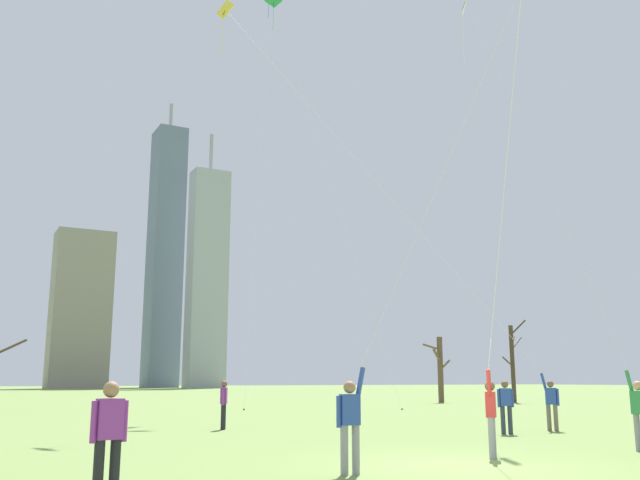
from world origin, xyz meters
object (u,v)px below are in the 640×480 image
kite_flyer_foreground_left_white (571,248)px  distant_kite_high_overhead_blue (267,44)px  kite_flyer_midfield_center_teal (433,215)px  distant_kite_drifting_left_green (283,31)px  bystander_far_off_by_trees (109,435)px  bystander_watching_nearby (224,402)px  bare_tree_leftmost (440,368)px  kite_flyer_midfield_left_pink (504,252)px  bare_tree_center (513,361)px  kite_flyer_midfield_right_yellow (467,301)px  bystander_strolling_midfield (506,404)px

kite_flyer_foreground_left_white → distant_kite_high_overhead_blue: distant_kite_high_overhead_blue is taller
kite_flyer_midfield_center_teal → distant_kite_drifting_left_green: size_ratio=0.66×
distant_kite_drifting_left_green → bystander_far_off_by_trees: bearing=-118.8°
bystander_watching_nearby → bare_tree_leftmost: size_ratio=0.33×
bystander_far_off_by_trees → bare_tree_leftmost: bare_tree_leftmost is taller
kite_flyer_midfield_left_pink → bystander_watching_nearby: (-0.97, 12.85, -3.17)m
bystander_far_off_by_trees → bystander_watching_nearby: same height
kite_flyer_midfield_left_pink → distant_kite_high_overhead_blue: bearing=75.9°
bystander_watching_nearby → distant_kite_high_overhead_blue: distant_kite_high_overhead_blue is taller
kite_flyer_foreground_left_white → distant_kite_high_overhead_blue: bearing=86.9°
kite_flyer_midfield_left_pink → kite_flyer_foreground_left_white: kite_flyer_foreground_left_white is taller
kite_flyer_midfield_center_teal → bystander_watching_nearby: kite_flyer_midfield_center_teal is taller
kite_flyer_midfield_center_teal → bystander_watching_nearby: 12.74m
kite_flyer_midfield_left_pink → kite_flyer_foreground_left_white: size_ratio=0.77×
kite_flyer_foreground_left_white → distant_kite_drifting_left_green: distant_kite_drifting_left_green is taller
kite_flyer_midfield_center_teal → bystander_far_off_by_trees: kite_flyer_midfield_center_teal is taller
distant_kite_high_overhead_blue → bare_tree_leftmost: size_ratio=5.60×
kite_flyer_midfield_left_pink → bare_tree_center: kite_flyer_midfield_left_pink is taller
kite_flyer_midfield_right_yellow → distant_kite_high_overhead_blue: distant_kite_high_overhead_blue is taller
bystander_far_off_by_trees → kite_flyer_foreground_left_white: bearing=16.0°
distant_kite_high_overhead_blue → bare_tree_leftmost: distant_kite_high_overhead_blue is taller
bystander_far_off_by_trees → bystander_watching_nearby: (6.37, 12.98, 0.00)m
bystander_far_off_by_trees → bystander_strolling_midfield: 15.13m
kite_flyer_midfield_center_teal → bystander_strolling_midfield: 10.25m
bystander_far_off_by_trees → bare_tree_leftmost: size_ratio=0.33×
kite_flyer_midfield_right_yellow → bare_tree_center: size_ratio=3.10×
kite_flyer_midfield_left_pink → distant_kite_drifting_left_green: size_ratio=0.53×
bare_tree_center → bare_tree_leftmost: bearing=143.2°
kite_flyer_foreground_left_white → bystander_far_off_by_trees: kite_flyer_foreground_left_white is taller
kite_flyer_foreground_left_white → bystander_far_off_by_trees: 14.46m
kite_flyer_midfield_right_yellow → bystander_strolling_midfield: (-0.72, -2.47, -3.50)m
bystander_far_off_by_trees → distant_kite_high_overhead_blue: size_ratio=0.06×
bystander_watching_nearby → distant_kite_drifting_left_green: distant_kite_drifting_left_green is taller
kite_flyer_midfield_left_pink → kite_flyer_midfield_center_teal: kite_flyer_midfield_center_teal is taller
bystander_far_off_by_trees → distant_kite_drifting_left_green: distant_kite_drifting_left_green is taller
kite_flyer_midfield_right_yellow → bystander_strolling_midfield: size_ratio=11.76×
distant_kite_drifting_left_green → kite_flyer_midfield_center_teal: bearing=-108.0°
kite_flyer_midfield_right_yellow → bare_tree_center: kite_flyer_midfield_right_yellow is taller
kite_flyer_midfield_left_pink → distant_kite_drifting_left_green: distant_kite_drifting_left_green is taller
distant_kite_high_overhead_blue → bystander_strolling_midfield: bearing=-93.1°
kite_flyer_midfield_left_pink → distant_kite_drifting_left_green: (7.08, 26.06, 18.79)m
bystander_strolling_midfield → distant_kite_drifting_left_green: size_ratio=0.06×
kite_flyer_foreground_left_white → bystander_watching_nearby: (-6.88, 9.18, -4.39)m
bystander_strolling_midfield → distant_kite_high_overhead_blue: distant_kite_high_overhead_blue is taller
kite_flyer_midfield_center_teal → bare_tree_center: kite_flyer_midfield_center_teal is taller
kite_flyer_foreground_left_white → bystander_strolling_midfield: bearing=86.8°
kite_flyer_midfield_left_pink → bystander_strolling_midfield: 9.69m
bystander_watching_nearby → bare_tree_leftmost: bearing=39.4°
kite_flyer_midfield_center_teal → bystander_watching_nearby: (0.16, 12.12, -3.94)m
bystander_strolling_midfield → kite_flyer_foreground_left_white: bearing=-93.2°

